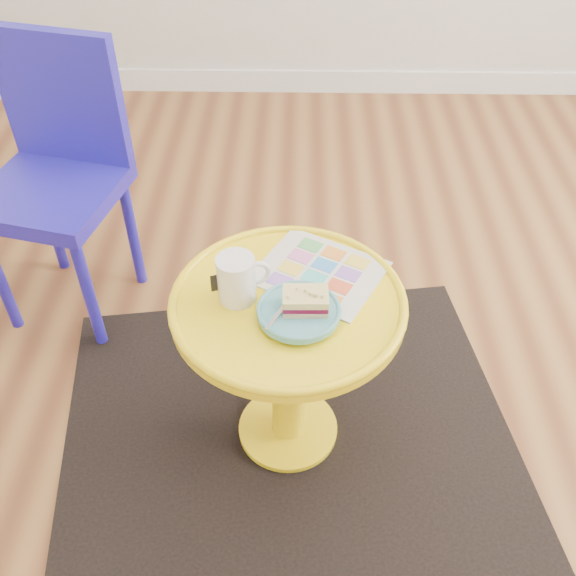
{
  "coord_description": "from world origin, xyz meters",
  "views": [
    {
      "loc": [
        -0.37,
        -1.33,
        1.6
      ],
      "look_at": [
        -0.39,
        -0.22,
        0.58
      ],
      "focal_mm": 40.0,
      "sensor_mm": 36.0,
      "label": 1
    }
  ],
  "objects_px": {
    "plate": "(299,312)",
    "newspaper": "(319,272)",
    "side_table": "(288,343)",
    "chair": "(57,166)",
    "mug": "(237,277)"
  },
  "relations": [
    {
      "from": "side_table",
      "to": "newspaper",
      "type": "relative_size",
      "value": 1.95
    },
    {
      "from": "mug",
      "to": "plate",
      "type": "relative_size",
      "value": 0.66
    },
    {
      "from": "chair",
      "to": "newspaper",
      "type": "distance_m",
      "value": 0.96
    },
    {
      "from": "mug",
      "to": "chair",
      "type": "bearing_deg",
      "value": 118.43
    },
    {
      "from": "chair",
      "to": "mug",
      "type": "xyz_separation_m",
      "value": [
        0.62,
        -0.6,
        0.08
      ]
    },
    {
      "from": "newspaper",
      "to": "plate",
      "type": "relative_size",
      "value": 1.51
    },
    {
      "from": "chair",
      "to": "mug",
      "type": "relative_size",
      "value": 7.09
    },
    {
      "from": "side_table",
      "to": "plate",
      "type": "xyz_separation_m",
      "value": [
        0.03,
        -0.06,
        0.17
      ]
    },
    {
      "from": "mug",
      "to": "side_table",
      "type": "bearing_deg",
      "value": -21.35
    },
    {
      "from": "side_table",
      "to": "mug",
      "type": "xyz_separation_m",
      "value": [
        -0.12,
        0.01,
        0.22
      ]
    },
    {
      "from": "plate",
      "to": "newspaper",
      "type": "bearing_deg",
      "value": 72.26
    },
    {
      "from": "chair",
      "to": "plate",
      "type": "relative_size",
      "value": 4.69
    },
    {
      "from": "side_table",
      "to": "mug",
      "type": "relative_size",
      "value": 4.44
    },
    {
      "from": "chair",
      "to": "mug",
      "type": "distance_m",
      "value": 0.86
    },
    {
      "from": "side_table",
      "to": "chair",
      "type": "height_order",
      "value": "chair"
    }
  ]
}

